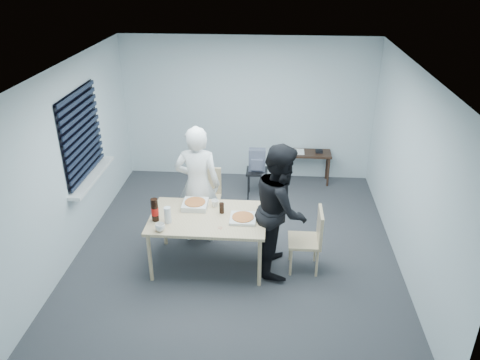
# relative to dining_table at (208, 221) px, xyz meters

# --- Properties ---
(room) EXTENTS (5.00, 5.00, 5.00)m
(room) POSITION_rel_dining_table_xyz_m (-1.85, 0.77, 0.76)
(room) COLOR #323338
(room) RESTS_ON ground
(dining_table) EXTENTS (1.52, 0.96, 0.74)m
(dining_table) POSITION_rel_dining_table_xyz_m (0.00, 0.00, 0.00)
(dining_table) COLOR beige
(dining_table) RESTS_ON ground
(chair_far) EXTENTS (0.42, 0.42, 0.89)m
(chair_far) POSITION_rel_dining_table_xyz_m (-0.17, 1.10, -0.17)
(chair_far) COLOR beige
(chair_far) RESTS_ON ground
(chair_right) EXTENTS (0.42, 0.42, 0.89)m
(chair_right) POSITION_rel_dining_table_xyz_m (1.36, -0.01, -0.17)
(chair_right) COLOR beige
(chair_right) RESTS_ON ground
(person_white) EXTENTS (0.65, 0.42, 1.77)m
(person_white) POSITION_rel_dining_table_xyz_m (-0.23, 0.61, 0.20)
(person_white) COLOR white
(person_white) RESTS_ON ground
(person_black) EXTENTS (0.47, 0.86, 1.77)m
(person_black) POSITION_rel_dining_table_xyz_m (0.95, 0.03, 0.20)
(person_black) COLOR black
(person_black) RESTS_ON ground
(side_table) EXTENTS (0.88, 0.39, 0.58)m
(side_table) POSITION_rel_dining_table_xyz_m (1.44, 2.65, -0.18)
(side_table) COLOR #361E17
(side_table) RESTS_ON ground
(stool) EXTENTS (0.36, 0.36, 0.50)m
(stool) POSITION_rel_dining_table_xyz_m (0.56, 2.00, -0.29)
(stool) COLOR black
(stool) RESTS_ON ground
(backpack) EXTENTS (0.28, 0.20, 0.39)m
(backpack) POSITION_rel_dining_table_xyz_m (0.56, 1.98, 0.01)
(backpack) COLOR slate
(backpack) RESTS_ON stool
(pizza_box_a) EXTENTS (0.33, 0.33, 0.08)m
(pizza_box_a) POSITION_rel_dining_table_xyz_m (-0.21, 0.24, 0.10)
(pizza_box_a) COLOR silver
(pizza_box_a) RESTS_ON dining_table
(pizza_box_b) EXTENTS (0.33, 0.33, 0.05)m
(pizza_box_b) POSITION_rel_dining_table_xyz_m (0.46, -0.04, 0.08)
(pizza_box_b) COLOR silver
(pizza_box_b) RESTS_ON dining_table
(mug_a) EXTENTS (0.17, 0.17, 0.10)m
(mug_a) POSITION_rel_dining_table_xyz_m (-0.54, -0.38, 0.11)
(mug_a) COLOR white
(mug_a) RESTS_ON dining_table
(mug_b) EXTENTS (0.10, 0.10, 0.09)m
(mug_b) POSITION_rel_dining_table_xyz_m (0.06, 0.28, 0.11)
(mug_b) COLOR white
(mug_b) RESTS_ON dining_table
(cola_glass) EXTENTS (0.09, 0.09, 0.14)m
(cola_glass) POSITION_rel_dining_table_xyz_m (0.17, 0.11, 0.13)
(cola_glass) COLOR black
(cola_glass) RESTS_ON dining_table
(soda_bottle) EXTENTS (0.10, 0.10, 0.31)m
(soda_bottle) POSITION_rel_dining_table_xyz_m (-0.66, -0.14, 0.21)
(soda_bottle) COLOR black
(soda_bottle) RESTS_ON dining_table
(plastic_cups) EXTENTS (0.11, 0.11, 0.21)m
(plastic_cups) POSITION_rel_dining_table_xyz_m (-0.49, -0.18, 0.17)
(plastic_cups) COLOR silver
(plastic_cups) RESTS_ON dining_table
(rubber_band) EXTENTS (0.07, 0.07, 0.00)m
(rubber_band) POSITION_rel_dining_table_xyz_m (0.19, -0.27, 0.06)
(rubber_band) COLOR red
(rubber_band) RESTS_ON dining_table
(papers) EXTENTS (0.21, 0.28, 0.00)m
(papers) POSITION_rel_dining_table_xyz_m (1.29, 2.67, -0.09)
(papers) COLOR white
(papers) RESTS_ON side_table
(black_box) EXTENTS (0.15, 0.13, 0.05)m
(black_box) POSITION_rel_dining_table_xyz_m (1.66, 2.66, -0.07)
(black_box) COLOR black
(black_box) RESTS_ON side_table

